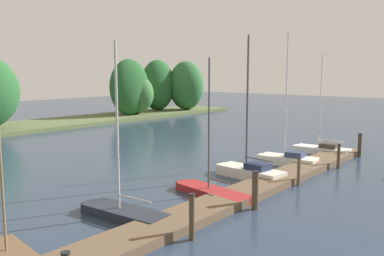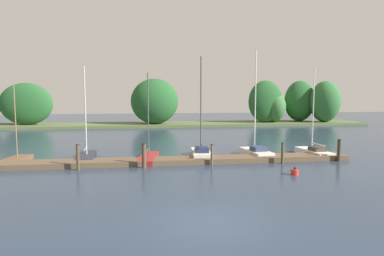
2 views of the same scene
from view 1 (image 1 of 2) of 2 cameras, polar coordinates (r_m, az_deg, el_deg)
name	(u,v)px [view 1 (image 1 of 2)]	position (r m, az deg, el deg)	size (l,w,h in m)	color
dock_pier	(258,187)	(20.24, 9.17, -8.16)	(24.86, 1.80, 0.35)	brown
far_shore	(16,98)	(44.28, -23.22, 3.90)	(67.94, 8.00, 7.45)	#56663D
sailboat_0	(7,255)	(14.07, -24.28, -15.75)	(1.52, 3.10, 5.47)	brown
sailboat_1	(121,210)	(16.70, -9.84, -11.17)	(1.51, 4.08, 6.87)	#232833
sailboat_2	(210,190)	(19.26, 2.56, -8.66)	(1.73, 4.44, 6.35)	maroon
sailboat_3	(249,170)	(22.61, 7.90, -5.82)	(1.68, 4.17, 7.64)	silver
sailboat_4	(287,158)	(26.22, 13.06, -4.12)	(1.79, 3.80, 8.19)	silver
sailboat_5	(321,149)	(30.32, 17.49, -2.80)	(1.45, 4.04, 6.91)	white
mooring_piling_1	(192,217)	(14.23, -0.02, -12.23)	(0.23, 0.23, 1.64)	#4C3D28
mooring_piling_2	(255,190)	(17.46, 8.77, -8.54)	(0.31, 0.31, 1.62)	#4C3D28
mooring_piling_3	(299,171)	(21.48, 14.61, -5.86)	(0.19, 0.19, 1.44)	brown
mooring_piling_4	(339,156)	(25.90, 19.70, -3.71)	(0.21, 0.21, 1.48)	#4C3D28
mooring_piling_5	(360,145)	(30.03, 22.27, -2.20)	(0.28, 0.28, 1.60)	#3D3323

